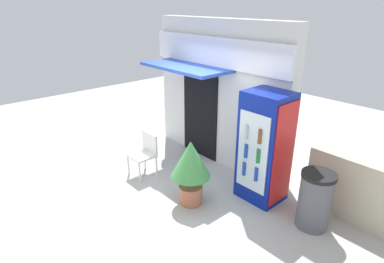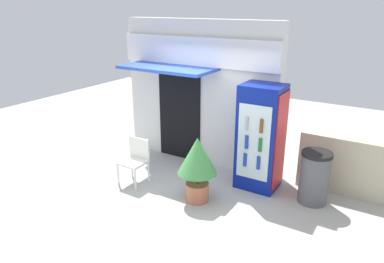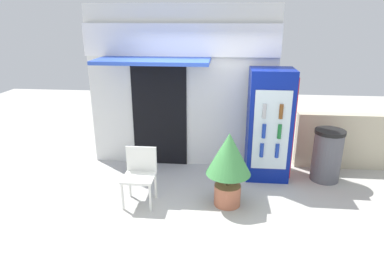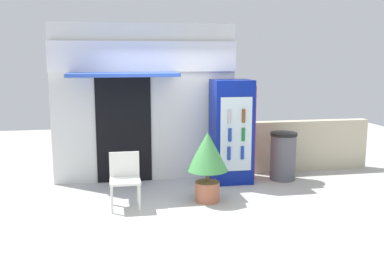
{
  "view_description": "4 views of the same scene",
  "coord_description": "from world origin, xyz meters",
  "px_view_note": "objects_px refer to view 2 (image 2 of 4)",
  "views": [
    {
      "loc": [
        3.93,
        -2.96,
        3.24
      ],
      "look_at": [
        0.03,
        0.5,
        1.1
      ],
      "focal_mm": 29.73,
      "sensor_mm": 36.0,
      "label": 1
    },
    {
      "loc": [
        3.25,
        -4.62,
        3.23
      ],
      "look_at": [
        0.11,
        0.47,
        1.1
      ],
      "focal_mm": 33.71,
      "sensor_mm": 36.0,
      "label": 2
    },
    {
      "loc": [
        0.32,
        -4.42,
        2.74
      ],
      "look_at": [
        -0.17,
        0.65,
        0.98
      ],
      "focal_mm": 31.32,
      "sensor_mm": 36.0,
      "label": 3
    },
    {
      "loc": [
        -1.1,
        -6.65,
        2.36
      ],
      "look_at": [
        0.28,
        0.71,
        1.07
      ],
      "focal_mm": 41.05,
      "sensor_mm": 36.0,
      "label": 4
    }
  ],
  "objects_px": {
    "trash_bin": "(314,177)",
    "drink_cooler": "(261,138)",
    "potted_plant_near_shop": "(197,161)",
    "plastic_chair": "(136,157)"
  },
  "relations": [
    {
      "from": "trash_bin",
      "to": "drink_cooler",
      "type": "bearing_deg",
      "value": 176.98
    },
    {
      "from": "drink_cooler",
      "to": "trash_bin",
      "type": "xyz_separation_m",
      "value": [
        1.01,
        -0.05,
        -0.5
      ]
    },
    {
      "from": "drink_cooler",
      "to": "potted_plant_near_shop",
      "type": "distance_m",
      "value": 1.28
    },
    {
      "from": "plastic_chair",
      "to": "trash_bin",
      "type": "bearing_deg",
      "value": 18.45
    },
    {
      "from": "plastic_chair",
      "to": "trash_bin",
      "type": "distance_m",
      "value": 3.21
    },
    {
      "from": "drink_cooler",
      "to": "plastic_chair",
      "type": "relative_size",
      "value": 2.24
    },
    {
      "from": "plastic_chair",
      "to": "trash_bin",
      "type": "height_order",
      "value": "trash_bin"
    },
    {
      "from": "drink_cooler",
      "to": "potted_plant_near_shop",
      "type": "relative_size",
      "value": 1.67
    },
    {
      "from": "drink_cooler",
      "to": "trash_bin",
      "type": "bearing_deg",
      "value": -3.02
    },
    {
      "from": "drink_cooler",
      "to": "plastic_chair",
      "type": "distance_m",
      "value": 2.34
    }
  ]
}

